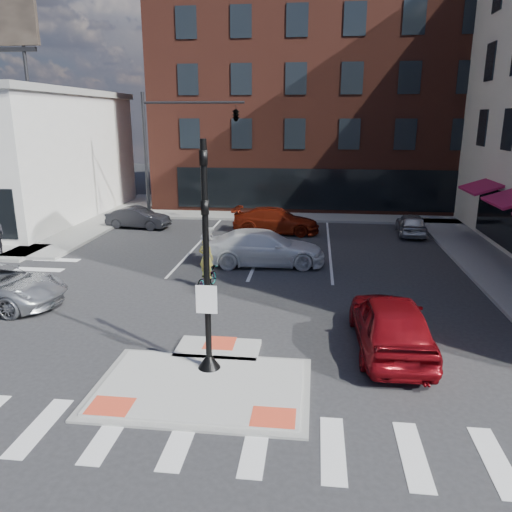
# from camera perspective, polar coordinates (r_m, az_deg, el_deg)

# --- Properties ---
(ground) EXTENTS (120.00, 120.00, 0.00)m
(ground) POSITION_cam_1_polar(r_m,az_deg,el_deg) (13.47, -5.70, -13.79)
(ground) COLOR #28282B
(ground) RESTS_ON ground
(refuge_island) EXTENTS (5.40, 4.65, 0.13)m
(refuge_island) POSITION_cam_1_polar(r_m,az_deg,el_deg) (13.22, -5.95, -14.14)
(refuge_island) COLOR gray
(refuge_island) RESTS_ON ground
(sidewalk_e) EXTENTS (3.00, 24.00, 0.15)m
(sidewalk_e) POSITION_cam_1_polar(r_m,az_deg,el_deg) (23.83, 26.44, -1.95)
(sidewalk_e) COLOR gray
(sidewalk_e) RESTS_ON ground
(sidewalk_n) EXTENTS (26.00, 3.00, 0.15)m
(sidewalk_n) POSITION_cam_1_polar(r_m,az_deg,el_deg) (34.07, 7.24, 4.45)
(sidewalk_n) COLOR gray
(sidewalk_n) RESTS_ON ground
(building_n) EXTENTS (24.40, 18.40, 15.50)m
(building_n) POSITION_cam_1_polar(r_m,az_deg,el_deg) (43.45, 7.56, 17.07)
(building_n) COLOR #502319
(building_n) RESTS_ON ground
(building_far_left) EXTENTS (10.00, 12.00, 10.00)m
(building_far_left) POSITION_cam_1_polar(r_m,az_deg,el_deg) (63.81, 0.81, 14.17)
(building_far_left) COLOR slate
(building_far_left) RESTS_ON ground
(building_far_right) EXTENTS (12.00, 12.00, 12.00)m
(building_far_right) POSITION_cam_1_polar(r_m,az_deg,el_deg) (65.74, 12.74, 14.72)
(building_far_right) COLOR brown
(building_far_right) RESTS_ON ground
(signal_pole) EXTENTS (0.60, 0.60, 5.98)m
(signal_pole) POSITION_cam_1_polar(r_m,az_deg,el_deg) (12.85, -5.61, -3.73)
(signal_pole) COLOR black
(signal_pole) RESTS_ON refuge_island
(mast_arm_signal) EXTENTS (6.10, 2.24, 8.00)m
(mast_arm_signal) POSITION_cam_1_polar(r_m,az_deg,el_deg) (30.07, -5.17, 14.81)
(mast_arm_signal) COLOR black
(mast_arm_signal) RESTS_ON ground
(red_sedan) EXTENTS (2.15, 5.05, 1.70)m
(red_sedan) POSITION_cam_1_polar(r_m,az_deg,el_deg) (15.06, 15.15, -7.37)
(red_sedan) COLOR maroon
(red_sedan) RESTS_ON ground
(white_pickup) EXTENTS (5.71, 2.71, 1.61)m
(white_pickup) POSITION_cam_1_polar(r_m,az_deg,el_deg) (22.90, 0.92, 0.96)
(white_pickup) COLOR white
(white_pickup) RESTS_ON ground
(bg_car_dark) EXTENTS (4.00, 1.85, 1.27)m
(bg_car_dark) POSITION_cam_1_polar(r_m,az_deg,el_deg) (31.48, -13.33, 4.27)
(bg_car_dark) COLOR #232328
(bg_car_dark) RESTS_ON ground
(bg_car_silver) EXTENTS (1.70, 3.82, 1.28)m
(bg_car_silver) POSITION_cam_1_polar(r_m,az_deg,el_deg) (30.15, 17.31, 3.50)
(bg_car_silver) COLOR #B8BBC0
(bg_car_silver) RESTS_ON ground
(bg_car_red) EXTENTS (5.22, 2.52, 1.47)m
(bg_car_red) POSITION_cam_1_polar(r_m,az_deg,el_deg) (29.34, 2.30, 4.07)
(bg_car_red) COLOR maroon
(bg_car_red) RESTS_ON ground
(cyclist) EXTENTS (0.94, 1.71, 2.08)m
(cyclist) POSITION_cam_1_polar(r_m,az_deg,el_deg) (19.80, -5.69, -1.80)
(cyclist) COLOR #3F3F44
(cyclist) RESTS_ON ground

